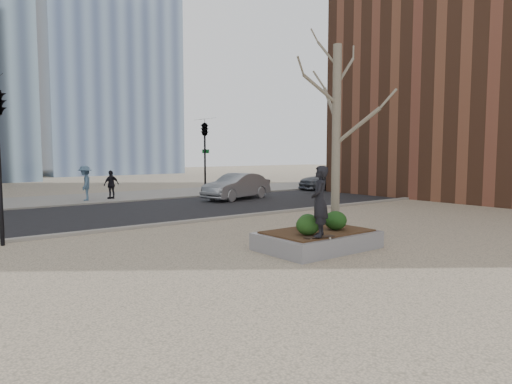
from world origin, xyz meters
TOP-DOWN VIEW (x-y plane):
  - ground at (0.00, 0.00)m, footprint 120.00×120.00m
  - street at (0.00, 10.00)m, footprint 60.00×8.00m
  - far_sidewalk at (0.00, 17.00)m, footprint 60.00×6.00m
  - planter at (1.00, 0.00)m, footprint 3.00×2.00m
  - planter_mulch at (1.00, 0.00)m, footprint 2.70×1.70m
  - sycamore_tree at (2.00, 0.30)m, footprint 2.80×2.80m
  - shrub_left at (0.33, -0.32)m, footprint 0.59×0.59m
  - shrub_middle at (0.83, 0.19)m, footprint 0.51×0.51m
  - shrub_right at (1.46, -0.21)m, footprint 0.59×0.59m
  - skateboard at (0.31, -0.74)m, footprint 0.81×0.40m
  - skateboarder at (0.31, -0.74)m, footprint 0.74×0.71m
  - car_silver at (6.62, 11.57)m, footprint 4.46×2.50m
  - car_third at (15.52, 12.91)m, footprint 5.09×3.20m
  - pedestrian_b at (-0.05, 15.84)m, footprint 1.08×1.35m
  - pedestrian_c at (1.35, 15.88)m, footprint 0.97×0.57m
  - traffic_light_far at (6.50, 14.60)m, footprint 0.60×2.48m

SIDE VIEW (x-z plane):
  - ground at x=0.00m, z-range 0.00..0.00m
  - street at x=0.00m, z-range 0.00..0.02m
  - far_sidewalk at x=0.00m, z-range 0.00..0.02m
  - planter at x=1.00m, z-range 0.00..0.45m
  - planter_mulch at x=1.00m, z-range 0.45..0.49m
  - skateboard at x=0.31m, z-range 0.45..0.53m
  - car_third at x=15.52m, z-range 0.02..1.40m
  - shrub_middle at x=0.83m, z-range 0.49..0.93m
  - car_silver at x=6.62m, z-range 0.02..1.41m
  - shrub_left at x=0.33m, z-range 0.49..0.99m
  - shrub_right at x=1.46m, z-range 0.49..0.99m
  - pedestrian_c at x=1.35m, z-range 0.02..1.57m
  - pedestrian_b at x=-0.05m, z-range 0.02..1.85m
  - skateboarder at x=0.31m, z-range 0.52..2.23m
  - traffic_light_far at x=6.50m, z-range 0.00..4.50m
  - sycamore_tree at x=2.00m, z-range 0.49..7.09m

